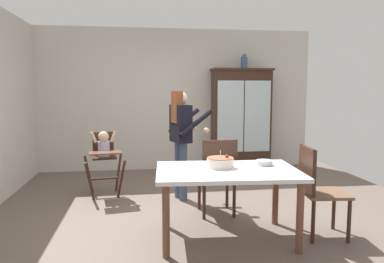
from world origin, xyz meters
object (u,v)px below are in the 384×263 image
Objects in this scene: adult_person at (181,131)px; serving_bowl at (264,163)px; china_cabinet at (241,119)px; high_chair_with_toddler at (104,151)px; dining_chair_right_end at (316,185)px; ceramic_vase at (244,62)px; dining_table at (227,178)px; birthday_cake at (220,162)px; dining_chair_far_side at (218,172)px.

adult_person reaches higher than serving_bowl.
china_cabinet is 2.25m from adult_person.
dining_chair_right_end is (2.34, -1.87, -0.10)m from high_chair_with_toddler.
ceramic_vase is (0.05, 0.00, 1.08)m from china_cabinet.
dining_table is 5.38× the size of birthday_cake.
serving_bowl is at bearing -102.00° from ceramic_vase.
dining_chair_right_end is (0.49, -0.21, -0.21)m from serving_bowl.
china_cabinet reaches higher than dining_chair_far_side.
high_chair_with_toddler is 1.84m from dining_chair_far_side.
birthday_cake is 1.56× the size of serving_bowl.
adult_person is at bearing -25.62° from high_chair_with_toddler.
birthday_cake is at bearing -174.27° from serving_bowl.
china_cabinet is at bearing -111.02° from dining_chair_far_side.
china_cabinet is 6.94× the size of birthday_cake.
birthday_cake reaches higher than serving_bowl.
adult_person is 0.95m from dining_chair_far_side.
ceramic_vase is at bearing 78.00° from serving_bowl.
ceramic_vase is 0.28× the size of dining_chair_right_end.
high_chair_with_toddler is 5.28× the size of serving_bowl.
dining_chair_right_end is (-0.12, -3.33, -0.42)m from china_cabinet.
birthday_cake reaches higher than dining_table.
dining_table is 1.57× the size of dining_chair_right_end.
dining_chair_far_side is at bearing 85.52° from dining_table.
high_chair_with_toddler is at bearing -149.78° from ceramic_vase.
birthday_cake is 0.65m from dining_chair_far_side.
serving_bowl is 0.58m from dining_chair_right_end.
dining_chair_right_end is (-0.17, -3.33, -1.51)m from ceramic_vase.
adult_person is at bearing 101.70° from dining_table.
ceramic_vase is 0.28× the size of dining_chair_far_side.
dining_chair_far_side is at bearing 125.57° from serving_bowl.
serving_bowl is at bearing -101.15° from china_cabinet.
birthday_cake is at bearing 87.03° from dining_chair_right_end.
ceramic_vase is 3.61m from birthday_cake.
high_chair_with_toddler is at bearing -149.35° from china_cabinet.
serving_bowl is 0.70m from dining_chair_far_side.
adult_person reaches higher than dining_table.
ceramic_vase is 0.96× the size of birthday_cake.
ceramic_vase reaches higher than serving_bowl.
dining_chair_right_end is at bearing -92.08° from china_cabinet.
high_chair_with_toddler is at bearing 56.14° from adult_person.
dining_table is 8.37× the size of serving_bowl.
birthday_cake is at bearing 173.48° from adult_person.
ceramic_vase is at bearing 71.27° from dining_table.
dining_chair_right_end is (0.94, -0.06, -0.09)m from dining_table.
high_chair_with_toddler is at bearing 128.22° from birthday_cake.
dining_table is at bearing 92.31° from dining_chair_right_end.
high_chair_with_toddler reaches higher than birthday_cake.
serving_bowl is (-0.66, -3.12, -1.29)m from ceramic_vase.
china_cabinet is 2.80m from dining_chair_far_side.
adult_person is at bearing -65.00° from dining_chair_far_side.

